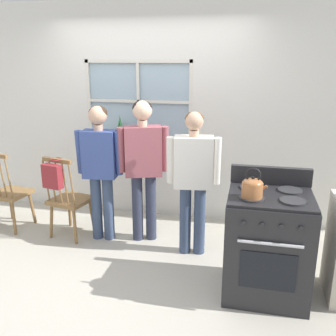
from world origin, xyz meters
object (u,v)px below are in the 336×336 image
Objects in this scene: chair_by_window at (69,200)px; handbag at (52,176)px; stove at (267,243)px; kettle at (252,187)px; person_elderly_left at (100,161)px; chair_near_wall at (9,194)px; person_adult_right at (193,172)px; person_teen_center at (143,158)px; potted_plant at (120,131)px.

handbag is (-0.05, -0.23, 0.37)m from chair_by_window.
kettle is (-0.16, -0.13, 0.55)m from stove.
person_elderly_left is 6.21× the size of kettle.
chair_near_wall is 3.96× the size of kettle.
chair_near_wall is at bearing 174.06° from person_elderly_left.
person_elderly_left reaches higher than chair_near_wall.
handbag is at bearing 168.60° from chair_near_wall.
chair_near_wall is 2.33m from person_adult_right.
chair_by_window is 3.96× the size of kettle.
kettle is at bearing 172.25° from chair_near_wall.
chair_near_wall is at bearing 160.40° from handbag.
person_teen_center reaches higher than stove.
potted_plant is at bearing 107.84° from person_teen_center.
handbag is at bearing -178.46° from person_teen_center.
stove is (1.33, -0.75, -0.50)m from person_teen_center.
stove is (1.80, -0.66, -0.45)m from person_elderly_left.
handbag is (-2.09, 0.54, -0.22)m from kettle.
kettle is at bearing -43.00° from potted_plant.
potted_plant reaches higher than chair_by_window.
stove is 0.59m from kettle.
chair_by_window is at bearing 163.76° from stove.
handbag is at bearing 169.62° from stove.
chair_by_window is 2.76× the size of potted_plant.
kettle is at bearing -57.71° from person_adult_right.
person_adult_right is at bearing -36.89° from person_teen_center.
person_teen_center is at bearing 150.56° from stove.
person_teen_center reaches higher than person_adult_right.
person_adult_right is 1.51m from handbag.
handbag is at bearing -155.52° from person_elderly_left.
chair_by_window is 0.61× the size of person_teen_center.
person_teen_center is 1.47× the size of stove.
handbag is (-0.45, -0.25, -0.12)m from person_elderly_left.
chair_by_window is 2.25m from kettle.
chair_by_window is at bearing 178.47° from person_elderly_left.
chair_near_wall and handbag have the same top height.
chair_near_wall is 1.55m from potted_plant.
handbag is at bearing -111.85° from potted_plant.
kettle is at bearing -55.71° from person_teen_center.
chair_by_window is 1.53m from person_adult_right.
potted_plant is (-1.84, 1.43, 0.64)m from stove.
kettle is 2.17m from handbag.
chair_near_wall is at bearing 9.47° from chair_by_window.
person_teen_center is at bearing -159.95° from chair_by_window.
chair_near_wall is 0.64× the size of person_elderly_left.
potted_plant is 1.15× the size of handbag.
person_elderly_left is 4.34× the size of potted_plant.
person_teen_center is at bearing 153.79° from person_adult_right.
potted_plant is (-1.09, 0.88, 0.21)m from person_adult_right.
chair_by_window and handbag have the same top height.
person_elderly_left is 1.97m from stove.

